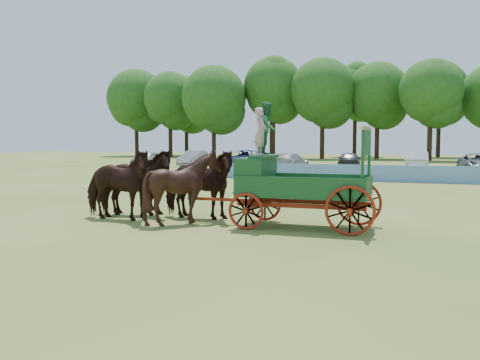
% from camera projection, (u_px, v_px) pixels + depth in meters
% --- Properties ---
extents(ground, '(160.00, 160.00, 0.00)m').
position_uv_depth(ground, '(419.00, 231.00, 15.47)').
color(ground, olive).
rests_on(ground, ground).
extents(horse_lead_left, '(2.77, 1.33, 2.31)m').
position_uv_depth(horse_lead_left, '(117.00, 185.00, 17.44)').
color(horse_lead_left, black).
rests_on(horse_lead_left, ground).
extents(horse_lead_right, '(2.95, 1.87, 2.31)m').
position_uv_depth(horse_lead_right, '(135.00, 182.00, 18.47)').
color(horse_lead_right, black).
rests_on(horse_lead_right, ground).
extents(horse_wheel_left, '(2.28, 2.08, 2.31)m').
position_uv_depth(horse_wheel_left, '(183.00, 187.00, 16.63)').
color(horse_wheel_left, black).
rests_on(horse_wheel_left, ground).
extents(horse_wheel_right, '(2.77, 1.33, 2.31)m').
position_uv_depth(horse_wheel_right, '(198.00, 184.00, 17.67)').
color(horse_wheel_right, black).
rests_on(horse_wheel_right, ground).
extents(farm_dray, '(6.00, 2.00, 3.79)m').
position_uv_depth(farm_dray, '(280.00, 172.00, 16.16)').
color(farm_dray, maroon).
rests_on(farm_dray, ground).
extents(sponsor_banner, '(26.00, 0.08, 1.05)m').
position_uv_depth(sponsor_banner, '(408.00, 174.00, 32.67)').
color(sponsor_banner, '#1F58AC').
rests_on(sponsor_banner, ground).
extents(parked_cars, '(41.94, 7.24, 1.65)m').
position_uv_depth(parked_cars, '(351.00, 161.00, 45.73)').
color(parked_cars, silver).
rests_on(parked_cars, ground).
extents(treeline, '(90.38, 23.74, 14.43)m').
position_uv_depth(treeline, '(383.00, 92.00, 73.05)').
color(treeline, '#382314').
rests_on(treeline, ground).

